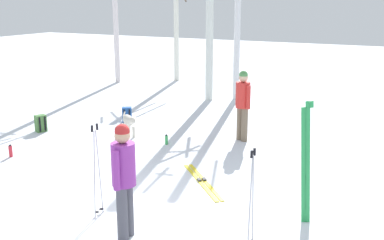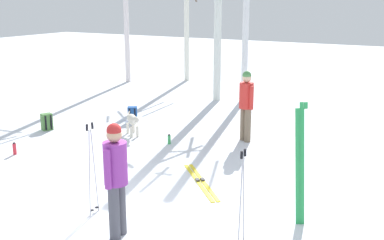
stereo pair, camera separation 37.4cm
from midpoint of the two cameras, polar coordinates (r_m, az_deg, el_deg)
name	(u,v)px [view 2 (the right image)]	position (r m, az deg, el deg)	size (l,w,h in m)	color
ground_plane	(139,210)	(7.96, -5.03, -10.72)	(60.00, 60.00, 0.00)	white
person_0	(246,102)	(11.38, 7.48, 2.22)	(0.46, 0.34, 1.72)	#72604C
person_1	(116,173)	(6.80, -7.61, -6.39)	(0.34, 0.52, 1.72)	#4C4C56
dog	(133,121)	(11.94, -6.29, -0.09)	(0.72, 0.61, 0.57)	beige
ski_pair_planted_0	(300,165)	(7.32, 14.33, -5.33)	(0.22, 0.12, 1.93)	green
ski_pair_lying_1	(201,181)	(9.04, 2.24, -7.42)	(1.45, 1.50, 0.05)	yellow
ski_poles_0	(92,166)	(7.64, -10.61, -5.52)	(0.07, 0.23, 1.51)	#B2B2BC
ski_poles_1	(242,197)	(6.53, 7.71, -9.25)	(0.07, 0.21, 1.45)	#B2B2BC
backpack_0	(133,115)	(13.29, -6.38, 0.66)	(0.33, 0.34, 0.44)	#1E4C99
backpack_1	(47,122)	(12.95, -16.34, -0.23)	(0.34, 0.32, 0.44)	#4C7F3F
water_bottle_0	(169,139)	(11.26, -1.82, -2.36)	(0.07, 0.07, 0.24)	green
water_bottle_1	(15,149)	(11.17, -19.72, -3.29)	(0.08, 0.08, 0.27)	red
birch_tree_1	(187,11)	(19.65, -0.09, 13.00)	(1.35, 1.33, 5.72)	silver
birch_tree_2	(218,0)	(15.73, 3.91, 14.22)	(1.24, 1.47, 6.40)	silver
birch_tree_3	(246,1)	(15.92, 7.22, 14.00)	(1.66, 1.41, 6.24)	silver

